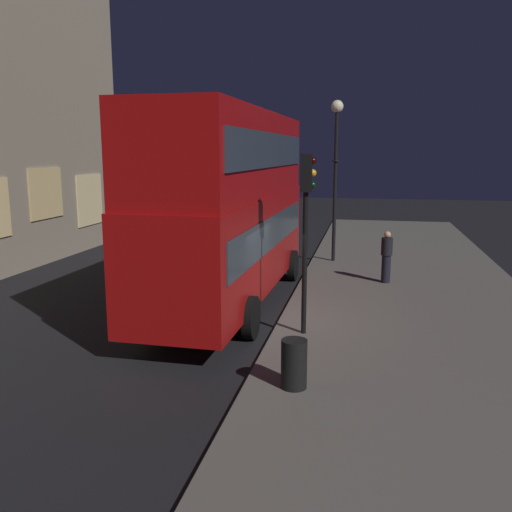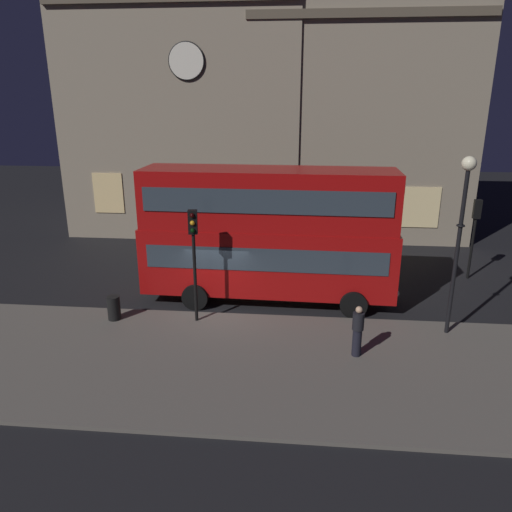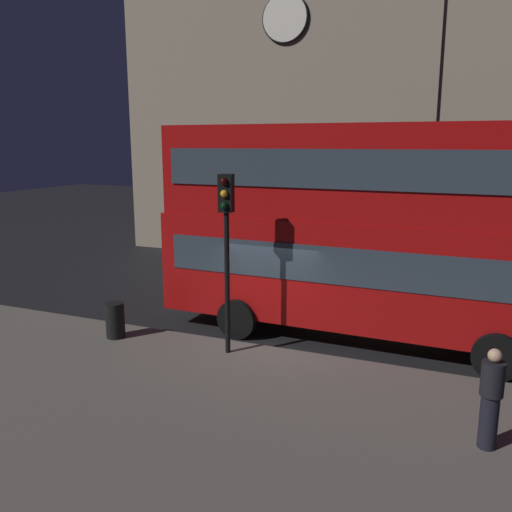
{
  "view_description": "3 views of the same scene",
  "coord_description": "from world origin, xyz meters",
  "px_view_note": "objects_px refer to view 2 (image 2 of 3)",
  "views": [
    {
      "loc": [
        -13.04,
        -2.62,
        4.38
      ],
      "look_at": [
        1.16,
        0.31,
        1.6
      ],
      "focal_mm": 38.4,
      "sensor_mm": 36.0,
      "label": 1
    },
    {
      "loc": [
        3.18,
        -17.39,
        8.05
      ],
      "look_at": [
        1.44,
        0.88,
        2.03
      ],
      "focal_mm": 34.02,
      "sensor_mm": 36.0,
      "label": 2
    },
    {
      "loc": [
        4.63,
        -12.07,
        5.03
      ],
      "look_at": [
        -0.55,
        0.44,
        2.14
      ],
      "focal_mm": 37.69,
      "sensor_mm": 36.0,
      "label": 3
    }
  ],
  "objects_px": {
    "double_decker_bus": "(268,230)",
    "street_lamp": "(462,213)",
    "traffic_light_near_kerb": "(194,243)",
    "traffic_light_far_side": "(475,222)",
    "pedestrian": "(358,331)",
    "litter_bin": "(114,308)"
  },
  "relations": [
    {
      "from": "double_decker_bus",
      "to": "street_lamp",
      "type": "distance_m",
      "value": 7.16
    },
    {
      "from": "double_decker_bus",
      "to": "traffic_light_near_kerb",
      "type": "relative_size",
      "value": 2.43
    },
    {
      "from": "traffic_light_near_kerb",
      "to": "street_lamp",
      "type": "xyz_separation_m",
      "value": [
        9.02,
        -0.1,
        1.3
      ]
    },
    {
      "from": "double_decker_bus",
      "to": "traffic_light_near_kerb",
      "type": "distance_m",
      "value": 3.47
    },
    {
      "from": "street_lamp",
      "to": "double_decker_bus",
      "type": "bearing_deg",
      "value": 158.86
    },
    {
      "from": "double_decker_bus",
      "to": "traffic_light_far_side",
      "type": "bearing_deg",
      "value": 22.19
    },
    {
      "from": "double_decker_bus",
      "to": "pedestrian",
      "type": "distance_m",
      "value": 5.86
    },
    {
      "from": "pedestrian",
      "to": "litter_bin",
      "type": "relative_size",
      "value": 1.88
    },
    {
      "from": "pedestrian",
      "to": "traffic_light_near_kerb",
      "type": "bearing_deg",
      "value": 133.65
    },
    {
      "from": "traffic_light_far_side",
      "to": "pedestrian",
      "type": "relative_size",
      "value": 2.18
    },
    {
      "from": "pedestrian",
      "to": "litter_bin",
      "type": "distance_m",
      "value": 8.96
    },
    {
      "from": "double_decker_bus",
      "to": "street_lamp",
      "type": "relative_size",
      "value": 1.66
    },
    {
      "from": "pedestrian",
      "to": "litter_bin",
      "type": "height_order",
      "value": "pedestrian"
    },
    {
      "from": "litter_bin",
      "to": "traffic_light_far_side",
      "type": "bearing_deg",
      "value": 22.47
    },
    {
      "from": "double_decker_bus",
      "to": "traffic_light_far_side",
      "type": "distance_m",
      "value": 9.77
    },
    {
      "from": "traffic_light_far_side",
      "to": "litter_bin",
      "type": "distance_m",
      "value": 16.04
    },
    {
      "from": "traffic_light_near_kerb",
      "to": "pedestrian",
      "type": "bearing_deg",
      "value": -27.57
    },
    {
      "from": "traffic_light_near_kerb",
      "to": "traffic_light_far_side",
      "type": "distance_m",
      "value": 13.03
    },
    {
      "from": "traffic_light_far_side",
      "to": "litter_bin",
      "type": "relative_size",
      "value": 4.09
    },
    {
      "from": "traffic_light_near_kerb",
      "to": "litter_bin",
      "type": "relative_size",
      "value": 4.62
    },
    {
      "from": "litter_bin",
      "to": "double_decker_bus",
      "type": "bearing_deg",
      "value": 25.08
    },
    {
      "from": "pedestrian",
      "to": "litter_bin",
      "type": "bearing_deg",
      "value": 141.39
    }
  ]
}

